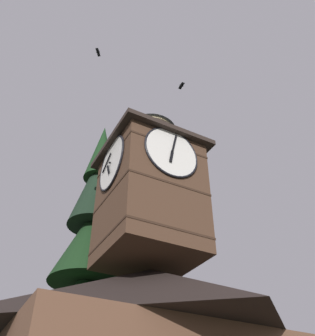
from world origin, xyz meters
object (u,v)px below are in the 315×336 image
object	(u,v)px
moon	(197,304)
pine_tree_behind	(86,297)
flying_bird_high	(98,52)
clock_tower	(150,190)
flying_bird_low	(181,85)

from	to	relation	value
moon	pine_tree_behind	bearing A→B (deg)	45.16
moon	flying_bird_high	world-z (taller)	flying_bird_high
clock_tower	flying_bird_low	size ratio (longest dim) A/B	15.08
pine_tree_behind	moon	world-z (taller)	pine_tree_behind
clock_tower	flying_bird_high	distance (m)	9.99
flying_bird_high	flying_bird_low	distance (m)	5.50
clock_tower	flying_bird_high	bearing A→B (deg)	-11.29
pine_tree_behind	flying_bird_high	bearing A→B (deg)	59.54
clock_tower	flying_bird_low	distance (m)	8.46
flying_bird_high	flying_bird_low	xyz separation A→B (m)	(-5.28, 1.01, -1.16)
moon	flying_bird_low	distance (m)	31.30
flying_bird_high	flying_bird_low	bearing A→B (deg)	169.17
clock_tower	flying_bird_low	bearing A→B (deg)	169.97
flying_bird_high	flying_bird_low	world-z (taller)	flying_bird_high
pine_tree_behind	flying_bird_high	xyz separation A→B (m)	(2.15, 3.66, 13.47)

